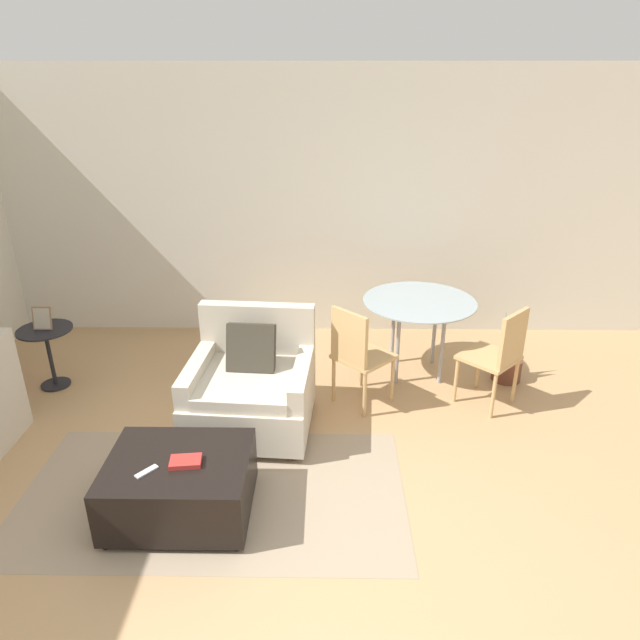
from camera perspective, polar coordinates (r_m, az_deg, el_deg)
The scene contains 13 objects.
ground_plane at distance 3.52m, azimuth -1.47°, elevation -25.48°, with size 20.00×20.00×0.00m, color tan.
wall_back at distance 6.01m, azimuth -0.29°, elevation 11.28°, with size 12.00×0.06×2.75m.
area_rug at distance 4.15m, azimuth -10.55°, elevation -16.63°, with size 2.61×1.41×0.01m.
armchair at distance 4.60m, azimuth -6.87°, elevation -6.71°, with size 1.01×0.98×0.92m.
ottoman at distance 3.90m, azimuth -13.81°, elevation -15.66°, with size 0.90×0.72×0.42m.
book_stack at distance 3.74m, azimuth -13.29°, elevation -13.61°, with size 0.21×0.15×0.03m.
tv_remote_primary at distance 3.74m, azimuth -16.95°, elevation -14.29°, with size 0.13×0.14×0.01m.
side_table at distance 5.65m, azimuth -25.56°, elevation -2.34°, with size 0.47×0.47×0.57m.
picture_frame at distance 5.55m, azimuth -26.04°, elevation 0.14°, with size 0.17×0.07×0.20m.
dining_table at distance 5.31m, azimuth 9.86°, elevation 1.03°, with size 1.03×1.03×0.74m.
dining_chair_near_left at distance 4.77m, azimuth 3.72°, elevation -3.12°, with size 0.59×0.59×0.90m.
dining_chair_near_right at distance 4.97m, azimuth 17.49°, elevation -3.07°, with size 0.59×0.59×0.90m.
potted_plant_small at distance 5.59m, azimuth 18.23°, elevation -4.14°, with size 0.27×0.27×0.69m.
Camera 1 is at (0.11, -2.30, 2.66)m, focal length 32.00 mm.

